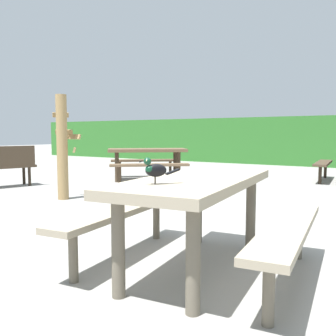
{
  "coord_description": "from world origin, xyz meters",
  "views": [
    {
      "loc": [
        1.45,
        -2.81,
        1.08
      ],
      "look_at": [
        0.01,
        -0.6,
        0.84
      ],
      "focal_mm": 39.85,
      "sensor_mm": 36.0,
      "label": 1
    }
  ],
  "objects": [
    {
      "name": "picnic_table_foreground",
      "position": [
        0.06,
        -0.26,
        0.56
      ],
      "size": [
        1.87,
        1.89,
        0.74
      ],
      "color": "gray",
      "rests_on": "ground"
    },
    {
      "name": "ground_plane",
      "position": [
        0.0,
        0.0,
        0.0
      ],
      "size": [
        60.0,
        60.0,
        0.0
      ],
      "primitive_type": "plane",
      "color": "gray"
    },
    {
      "name": "picnic_table_mid_right",
      "position": [
        -3.69,
        4.2,
        0.56
      ],
      "size": [
        2.39,
        2.39,
        0.74
      ],
      "color": "brown",
      "rests_on": "ground"
    },
    {
      "name": "stalk_post_left_side",
      "position": [
        -3.34,
        1.38,
        0.87
      ],
      "size": [
        0.5,
        0.36,
        1.72
      ],
      "color": "#997A4C",
      "rests_on": "ground"
    },
    {
      "name": "bird_grackle",
      "position": [
        0.01,
        -0.75,
        0.84
      ],
      "size": [
        0.2,
        0.24,
        0.18
      ],
      "color": "black",
      "rests_on": "picnic_table_foreground"
    },
    {
      "name": "park_bench_side",
      "position": [
        -5.41,
        1.57,
        0.49
      ],
      "size": [
        0.79,
        1.47,
        0.84
      ],
      "color": "#473828",
      "rests_on": "ground"
    }
  ]
}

